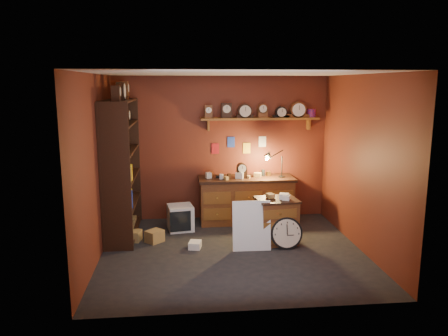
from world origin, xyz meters
TOP-DOWN VIEW (x-y plane):
  - floor at (0.00, 0.00)m, footprint 4.00×4.00m
  - room_shell at (0.04, 0.11)m, footprint 4.02×3.62m
  - shelving_unit at (-1.79, 0.98)m, footprint 0.47×1.60m
  - workbench at (0.44, 1.47)m, footprint 1.77×0.66m
  - low_cabinet at (0.76, 0.33)m, footprint 0.70×0.62m
  - big_round_clock at (0.86, 0.05)m, footprint 0.50×0.17m
  - white_panel at (0.31, 0.06)m, footprint 0.60×0.17m
  - mini_fridge at (-0.80, 1.11)m, footprint 0.49×0.51m
  - floor_box_a at (-1.59, 0.64)m, footprint 0.32×0.29m
  - floor_box_b at (-0.57, 0.20)m, footprint 0.22×0.25m
  - floor_box_c at (-1.22, 0.54)m, footprint 0.34×0.34m

SIDE VIEW (x-z plane):
  - floor at x=0.00m, z-range 0.00..0.00m
  - white_panel at x=0.31m, z-range -0.39..0.39m
  - floor_box_b at x=-0.57m, z-range 0.00..0.11m
  - floor_box_a at x=-1.59m, z-range 0.00..0.17m
  - floor_box_c at x=-1.22m, z-range 0.00..0.20m
  - mini_fridge at x=-0.80m, z-range 0.00..0.44m
  - big_round_clock at x=0.86m, z-range -0.01..0.50m
  - low_cabinet at x=0.76m, z-range -0.01..0.81m
  - workbench at x=0.44m, z-range -0.21..1.15m
  - shelving_unit at x=-1.79m, z-range -0.03..2.54m
  - room_shell at x=0.04m, z-range 0.37..3.08m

